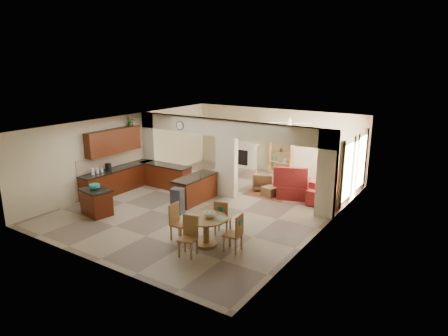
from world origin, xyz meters
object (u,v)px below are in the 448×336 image
Objects in this scene: kitchen_island at (96,202)px; dining_table at (206,227)px; armchair at (264,181)px; sofa at (332,187)px.

kitchen_island is 4.23m from dining_table.
dining_table reaches higher than armchair.
kitchen_island is 6.16m from armchair.
sofa is (1.55, 5.63, -0.12)m from dining_table.
armchair is at bearing 67.69° from kitchen_island.
dining_table is at bearing 161.58° from sofa.
sofa is at bearing 74.58° from dining_table.
armchair is (-0.93, 5.07, -0.16)m from dining_table.
kitchen_island is 0.95× the size of dining_table.
sofa is 2.54m from armchair.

